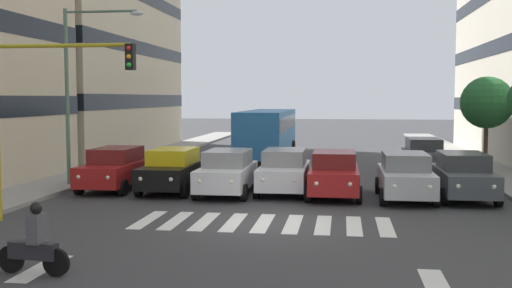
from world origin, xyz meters
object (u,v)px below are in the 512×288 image
(car_5, at_px, (173,170))
(car_6, at_px, (115,168))
(car_1, at_px, (405,176))
(car_3, at_px, (284,171))
(car_4, at_px, (227,172))
(street_tree_2, at_px, (487,103))
(car_0, at_px, (463,176))
(street_lamp_right, at_px, (80,76))
(car_2, at_px, (334,173))
(bus_behind_traffic, at_px, (268,130))
(motorcycle_with_rider, at_px, (34,245))
(traffic_light_gantry, at_px, (35,99))
(car_row2_0, at_px, (424,155))

(car_5, xyz_separation_m, car_6, (2.47, -0.17, 0.00))
(car_1, bearing_deg, car_3, -11.52)
(car_4, height_order, street_tree_2, street_tree_2)
(car_3, relative_size, car_5, 1.00)
(car_0, relative_size, car_3, 1.00)
(car_4, distance_m, street_lamp_right, 7.49)
(car_2, relative_size, car_3, 1.00)
(car_2, height_order, street_tree_2, street_tree_2)
(car_0, xyz_separation_m, bus_behind_traffic, (8.88, -12.73, 0.97))
(car_5, bearing_deg, car_3, -176.39)
(car_1, distance_m, car_3, 4.67)
(car_0, xyz_separation_m, car_3, (6.70, -0.58, 0.00))
(motorcycle_with_rider, bearing_deg, car_6, -76.82)
(car_4, relative_size, car_5, 1.00)
(car_5, bearing_deg, street_tree_2, -149.12)
(car_0, xyz_separation_m, car_6, (13.66, -0.46, 0.00))
(car_4, xyz_separation_m, traffic_light_gantry, (4.69, 5.98, 2.83))
(car_3, height_order, motorcycle_with_rider, car_3)
(car_1, distance_m, car_5, 9.08)
(car_6, bearing_deg, car_3, -179.07)
(car_1, xyz_separation_m, car_2, (2.62, -0.30, 0.00))
(car_4, xyz_separation_m, motorcycle_with_rider, (2.03, 11.21, -0.24))
(car_6, bearing_deg, traffic_light_gantry, 90.79)
(car_6, relative_size, traffic_light_gantry, 0.81)
(car_row2_0, height_order, traffic_light_gantry, traffic_light_gantry)
(car_1, distance_m, bus_behind_traffic, 14.76)
(car_4, relative_size, motorcycle_with_rider, 2.61)
(car_2, xyz_separation_m, street_lamp_right, (10.53, -0.92, 3.77))
(car_4, bearing_deg, car_6, -6.73)
(car_2, relative_size, car_4, 1.00)
(motorcycle_with_rider, height_order, street_lamp_right, street_lamp_right)
(car_1, relative_size, bus_behind_traffic, 0.42)
(motorcycle_with_rider, distance_m, street_lamp_right, 13.54)
(car_0, bearing_deg, bus_behind_traffic, -55.11)
(car_4, bearing_deg, bus_behind_traffic, -90.00)
(bus_behind_traffic, distance_m, street_tree_2, 12.41)
(car_1, relative_size, traffic_light_gantry, 0.81)
(car_4, relative_size, street_lamp_right, 0.61)
(car_1, xyz_separation_m, car_3, (4.57, -0.93, 0.00))
(car_4, relative_size, car_6, 1.00)
(car_1, height_order, street_tree_2, street_tree_2)
(car_1, xyz_separation_m, traffic_light_gantry, (11.44, 5.73, 2.83))
(motorcycle_with_rider, distance_m, street_tree_2, 24.29)
(street_lamp_right, bearing_deg, car_2, 175.01)
(street_lamp_right, distance_m, street_tree_2, 19.61)
(car_0, height_order, motorcycle_with_rider, car_0)
(car_6, bearing_deg, bus_behind_traffic, -111.30)
(car_0, bearing_deg, car_1, 9.50)
(car_4, relative_size, street_tree_2, 0.95)
(car_4, xyz_separation_m, bus_behind_traffic, (-0.00, -12.83, 0.97))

